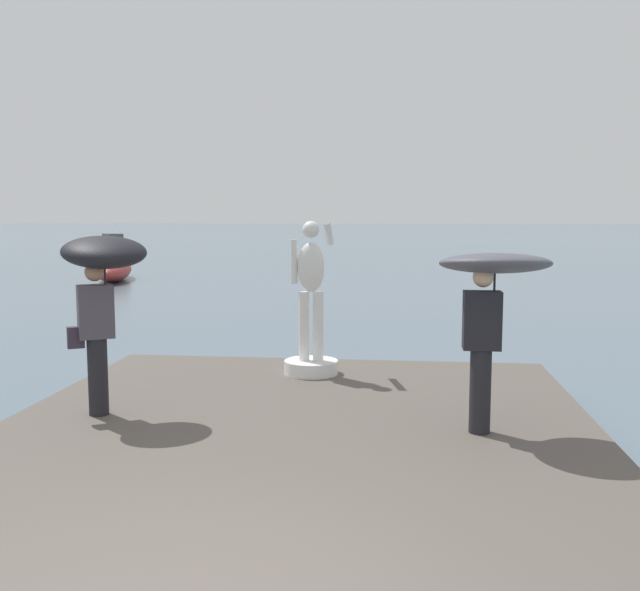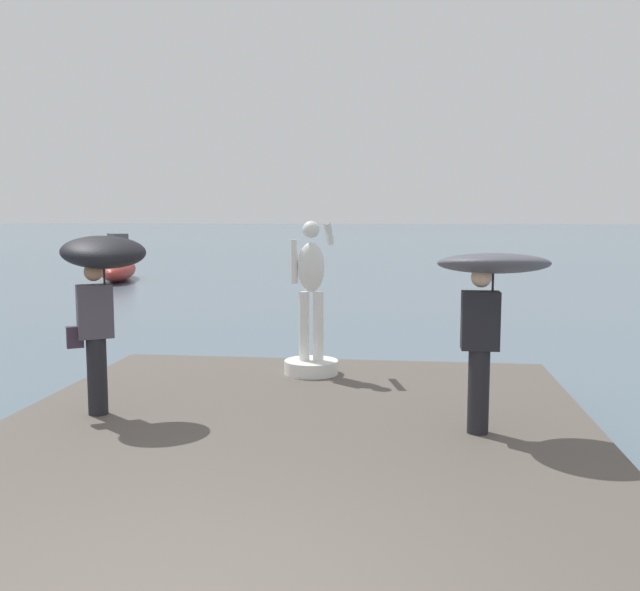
{
  "view_description": "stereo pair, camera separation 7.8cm",
  "coord_description": "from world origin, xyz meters",
  "px_view_note": "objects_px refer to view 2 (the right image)",
  "views": [
    {
      "loc": [
        1.09,
        -3.53,
        2.64
      ],
      "look_at": [
        0.0,
        6.06,
        1.55
      ],
      "focal_mm": 39.5,
      "sensor_mm": 36.0,
      "label": 1
    },
    {
      "loc": [
        1.17,
        -3.52,
        2.64
      ],
      "look_at": [
        0.0,
        6.06,
        1.55
      ],
      "focal_mm": 39.5,
      "sensor_mm": 36.0,
      "label": 2
    }
  ],
  "objects_px": {
    "boat_far": "(117,247)",
    "boat_mid": "(118,270)",
    "onlooker_right": "(489,287)",
    "onlooker_left": "(101,275)",
    "statue_white_figure": "(311,320)"
  },
  "relations": [
    {
      "from": "onlooker_left",
      "to": "onlooker_right",
      "type": "distance_m",
      "value": 4.25
    },
    {
      "from": "onlooker_left",
      "to": "boat_far",
      "type": "xyz_separation_m",
      "value": [
        -16.54,
        39.29,
        -1.47
      ]
    },
    {
      "from": "onlooker_left",
      "to": "onlooker_right",
      "type": "relative_size",
      "value": 1.09
    },
    {
      "from": "onlooker_right",
      "to": "boat_far",
      "type": "height_order",
      "value": "onlooker_right"
    },
    {
      "from": "statue_white_figure",
      "to": "boat_far",
      "type": "relative_size",
      "value": 0.46
    },
    {
      "from": "boat_far",
      "to": "boat_mid",
      "type": "bearing_deg",
      "value": -66.82
    },
    {
      "from": "boat_mid",
      "to": "boat_far",
      "type": "distance_m",
      "value": 20.8
    },
    {
      "from": "boat_mid",
      "to": "boat_far",
      "type": "relative_size",
      "value": 1.05
    },
    {
      "from": "statue_white_figure",
      "to": "boat_far",
      "type": "distance_m",
      "value": 41.43
    },
    {
      "from": "onlooker_right",
      "to": "boat_far",
      "type": "bearing_deg",
      "value": 117.75
    },
    {
      "from": "onlooker_right",
      "to": "boat_mid",
      "type": "xyz_separation_m",
      "value": [
        -12.6,
        20.4,
        -1.48
      ]
    },
    {
      "from": "onlooker_left",
      "to": "boat_far",
      "type": "height_order",
      "value": "onlooker_left"
    },
    {
      "from": "onlooker_left",
      "to": "boat_mid",
      "type": "xyz_separation_m",
      "value": [
        -8.35,
        20.17,
        -1.54
      ]
    },
    {
      "from": "statue_white_figure",
      "to": "boat_mid",
      "type": "height_order",
      "value": "statue_white_figure"
    },
    {
      "from": "statue_white_figure",
      "to": "onlooker_left",
      "type": "distance_m",
      "value": 3.18
    }
  ]
}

